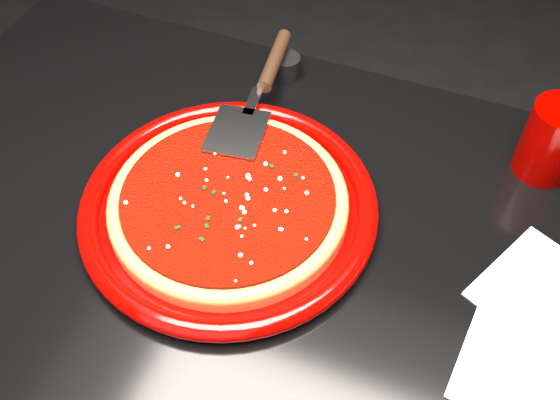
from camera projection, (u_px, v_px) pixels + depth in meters
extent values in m
cube|color=black|center=(267.00, 380.00, 1.07)|extent=(1.20, 0.80, 0.75)
cylinder|color=#810201|center=(229.00, 206.00, 0.82)|extent=(0.47, 0.47, 0.03)
cylinder|color=#95592D|center=(229.00, 204.00, 0.81)|extent=(0.38, 0.38, 0.02)
torus|color=#95592D|center=(228.00, 200.00, 0.81)|extent=(0.38, 0.38, 0.02)
cylinder|color=#670B03|center=(228.00, 197.00, 0.80)|extent=(0.33, 0.33, 0.01)
cylinder|color=#820100|center=(552.00, 140.00, 0.84)|extent=(0.10, 0.10, 0.11)
cube|color=silver|center=(535.00, 368.00, 0.69)|extent=(0.17, 0.17, 0.00)
cube|color=silver|center=(546.00, 294.00, 0.75)|extent=(0.19, 0.19, 0.00)
cylinder|color=black|center=(286.00, 66.00, 0.99)|extent=(0.05, 0.05, 0.04)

